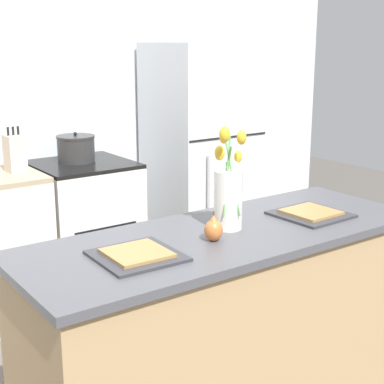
{
  "coord_description": "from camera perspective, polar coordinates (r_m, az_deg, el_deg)",
  "views": [
    {
      "loc": [
        -1.48,
        -1.82,
        1.66
      ],
      "look_at": [
        0.0,
        0.25,
        1.01
      ],
      "focal_mm": 55.0,
      "sensor_mm": 36.0,
      "label": 1
    }
  ],
  "objects": [
    {
      "name": "flower_vase",
      "position": [
        2.47,
        3.51,
        -0.14
      ],
      "size": [
        0.14,
        0.19,
        0.45
      ],
      "color": "silver",
      "rests_on": "kitchen_island"
    },
    {
      "name": "back_wall",
      "position": [
        4.11,
        -14.6,
        9.56
      ],
      "size": [
        5.2,
        0.08,
        2.7
      ],
      "color": "silver",
      "rests_on": "ground_plane"
    },
    {
      "name": "refrigerator",
      "position": [
        4.33,
        0.87,
        3.29
      ],
      "size": [
        0.68,
        0.67,
        1.66
      ],
      "color": "silver",
      "rests_on": "ground_plane"
    },
    {
      "name": "knife_block",
      "position": [
        3.64,
        -16.81,
        3.61
      ],
      "size": [
        0.1,
        0.14,
        0.27
      ],
      "color": "beige",
      "rests_on": "back_counter"
    },
    {
      "name": "stove_range",
      "position": [
        3.95,
        -10.3,
        -3.65
      ],
      "size": [
        0.6,
        0.61,
        0.91
      ],
      "color": "silver",
      "rests_on": "ground_plane"
    },
    {
      "name": "pear_figurine",
      "position": [
        2.34,
        2.1,
        -3.61
      ],
      "size": [
        0.08,
        0.08,
        0.12
      ],
      "color": "#C66B33",
      "rests_on": "kitchen_island"
    },
    {
      "name": "plate_setting_right",
      "position": [
        2.74,
        11.44,
        -2.06
      ],
      "size": [
        0.31,
        0.31,
        0.02
      ],
      "color": "#333338",
      "rests_on": "kitchen_island"
    },
    {
      "name": "cooking_pot",
      "position": [
        3.86,
        -11.18,
        4.15
      ],
      "size": [
        0.25,
        0.25,
        0.19
      ],
      "color": "#2D2D2D",
      "rests_on": "stove_range"
    },
    {
      "name": "kitchen_island",
      "position": [
        2.64,
        3.25,
        -13.05
      ],
      "size": [
        1.8,
        0.66,
        0.89
      ],
      "color": "tan",
      "rests_on": "ground_plane"
    },
    {
      "name": "plate_setting_left",
      "position": [
        2.19,
        -5.37,
        -6.09
      ],
      "size": [
        0.31,
        0.31,
        0.02
      ],
      "color": "#333338",
      "rests_on": "kitchen_island"
    }
  ]
}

